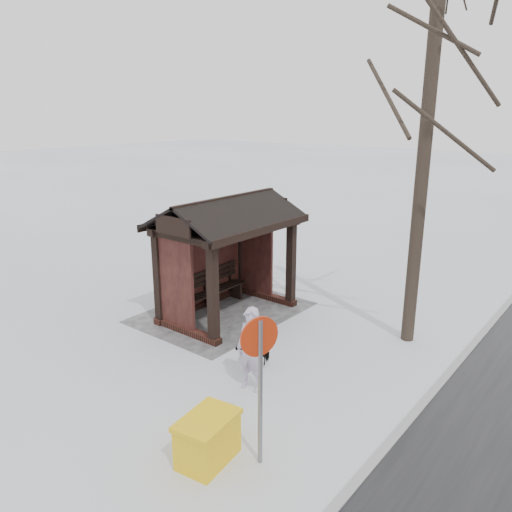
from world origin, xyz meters
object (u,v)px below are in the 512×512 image
Objects in this scene: dog at (254,353)px; road_sign at (259,360)px; bus_shelter at (223,232)px; tree_near at (433,54)px; pedestrian at (251,349)px; grit_bin at (208,439)px.

road_sign is at bearing -36.06° from dog.
bus_shelter is 6.10m from tree_near.
road_sign is (1.52, 1.39, 0.88)m from pedestrian.
road_sign is at bearing 47.45° from bus_shelter.
pedestrian is 2.30× the size of dog.
dog is at bearing -31.38° from tree_near.
tree_near is 6.78m from pedestrian.
road_sign is (3.94, 4.30, -0.47)m from bus_shelter.
grit_bin is at bearing 39.86° from bus_shelter.
pedestrian is 1.57× the size of grit_bin.
tree_near is at bearing 165.46° from grit_bin.
pedestrian is at bearing -166.60° from grit_bin.
tree_near reaches higher than grit_bin.
bus_shelter is at bearing 157.45° from dog.
bus_shelter is 1.53× the size of road_sign.
road_sign is (5.44, -0.06, -4.46)m from tree_near.
tree_near is at bearing 71.90° from dog.
dog is 2.97m from grit_bin.
tree_near is 12.66× the size of dog.
tree_near is 8.67× the size of grit_bin.
road_sign reaches higher than grit_bin.
pedestrian is (2.42, 2.90, -1.35)m from bus_shelter.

